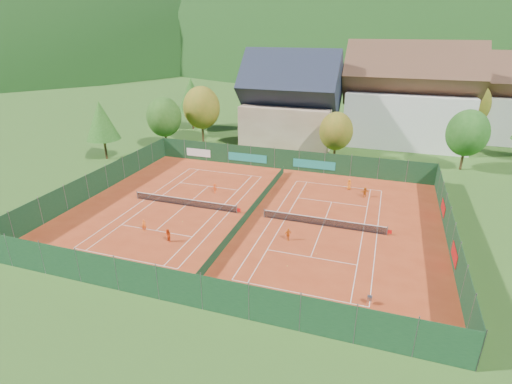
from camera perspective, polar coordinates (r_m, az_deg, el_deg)
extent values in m
plane|color=#2B5319|center=(44.06, -0.82, -3.38)|extent=(600.00, 600.00, 0.00)
cube|color=#A23517|center=(44.05, -0.82, -3.35)|extent=(40.00, 32.00, 0.01)
cube|color=white|center=(56.94, -4.52, 2.78)|extent=(10.97, 0.06, 0.00)
cube|color=white|center=(38.30, -18.44, -8.94)|extent=(10.97, 0.06, 0.00)
cube|color=white|center=(49.74, -15.66, -1.07)|extent=(0.06, 23.77, 0.00)
cube|color=white|center=(44.86, -3.86, -2.89)|extent=(0.06, 23.77, 0.00)
cube|color=white|center=(49.02, -14.33, -1.28)|extent=(0.06, 23.77, 0.00)
cube|color=white|center=(45.35, -5.47, -2.65)|extent=(0.06, 23.77, 0.00)
cube|color=white|center=(52.27, -6.82, 0.83)|extent=(8.23, 0.06, 0.00)
cube|color=white|center=(42.14, -14.12, -5.36)|extent=(8.23, 0.06, 0.00)
cube|color=white|center=(47.04, -10.07, -1.94)|extent=(0.06, 12.80, 0.00)
cube|color=white|center=(53.14, 11.62, 0.88)|extent=(10.97, 0.06, 0.00)
cube|color=white|center=(32.38, 5.88, -14.12)|extent=(10.97, 0.06, 0.00)
cube|color=white|center=(43.37, 2.33, -3.80)|extent=(0.06, 23.77, 0.00)
cube|color=white|center=(42.07, 16.90, -5.74)|extent=(0.06, 23.77, 0.00)
cube|color=white|center=(43.06, 4.08, -4.05)|extent=(0.06, 23.77, 0.00)
cube|color=white|center=(42.08, 15.04, -5.51)|extent=(0.06, 23.77, 0.00)
cube|color=white|center=(48.11, 10.76, -1.42)|extent=(8.23, 0.06, 0.00)
cube|color=white|center=(36.85, 7.81, -9.19)|extent=(8.23, 0.06, 0.00)
cube|color=white|center=(42.37, 9.49, -4.79)|extent=(0.06, 12.80, 0.00)
cylinder|color=#59595B|center=(50.05, -16.60, -0.41)|extent=(0.10, 0.10, 1.02)
cylinder|color=#59595B|center=(44.33, -2.78, -2.47)|extent=(0.10, 0.10, 1.02)
cube|color=black|center=(46.86, -10.11, -1.44)|extent=(12.80, 0.02, 0.86)
cube|color=white|center=(46.69, -10.14, -0.96)|extent=(12.80, 0.04, 0.06)
cube|color=red|center=(44.28, -2.48, -2.59)|extent=(0.40, 0.04, 0.40)
cylinder|color=#59595B|center=(43.38, 1.18, -3.04)|extent=(0.10, 0.10, 1.02)
cylinder|color=#59595B|center=(41.86, 18.23, -5.29)|extent=(0.10, 0.10, 1.02)
cube|color=black|center=(42.17, 9.53, -4.25)|extent=(12.80, 0.02, 0.86)
cube|color=white|center=(41.98, 9.57, -3.73)|extent=(12.80, 0.04, 0.06)
cube|color=red|center=(41.90, 18.56, -5.41)|extent=(0.40, 0.04, 0.40)
cube|color=#12331C|center=(43.84, -0.82, -2.77)|extent=(0.03, 28.80, 1.00)
cube|color=#13361B|center=(57.76, 4.39, 4.64)|extent=(40.00, 0.04, 3.00)
cube|color=teal|center=(59.44, -1.26, 4.93)|extent=(6.00, 0.03, 1.20)
cube|color=teal|center=(57.02, 8.27, 3.91)|extent=(6.00, 0.03, 1.20)
cube|color=silver|center=(62.47, -8.23, 5.58)|extent=(4.00, 0.03, 1.20)
cube|color=#153B1F|center=(30.75, -10.92, -13.28)|extent=(40.00, 0.04, 3.00)
cube|color=#13351B|center=(52.98, -21.73, 1.34)|extent=(0.04, 32.00, 3.00)
cube|color=#13351B|center=(41.98, 26.03, -4.96)|extent=(0.04, 32.00, 3.00)
cube|color=#B21414|center=(38.59, 26.47, -7.99)|extent=(0.03, 3.00, 1.20)
cube|color=#B21414|center=(47.50, 25.16, -2.05)|extent=(0.03, 3.00, 1.20)
cube|color=#C5AA8A|center=(71.03, 4.90, 9.74)|extent=(15.00, 12.00, 7.00)
cube|color=#1E2333|center=(69.87, 5.08, 14.94)|extent=(16.20, 12.00, 12.00)
cube|color=silver|center=(74.90, 20.55, 9.86)|extent=(20.00, 11.00, 9.00)
cube|color=brown|center=(73.80, 21.34, 15.33)|extent=(21.60, 11.00, 11.00)
cube|color=silver|center=(84.50, 30.00, 9.26)|extent=(16.00, 10.00, 8.00)
cube|color=brown|center=(83.56, 30.89, 13.56)|extent=(17.28, 10.00, 10.00)
cylinder|color=#432818|center=(69.58, -12.73, 7.21)|extent=(0.36, 0.36, 2.80)
ellipsoid|color=#275618|center=(68.65, -13.02, 10.42)|extent=(5.72, 5.72, 6.58)
cylinder|color=#442C18|center=(72.76, -7.60, 8.38)|extent=(0.36, 0.36, 3.15)
ellipsoid|color=olive|center=(71.79, -7.79, 11.86)|extent=(6.44, 6.44, 7.40)
cylinder|color=#422617|center=(82.31, -9.01, 10.10)|extent=(0.36, 0.36, 3.50)
cone|color=#215819|center=(81.38, -9.23, 13.53)|extent=(5.60, 5.60, 6.50)
cylinder|color=#422817|center=(62.46, 11.12, 5.41)|extent=(0.36, 0.36, 2.45)
ellipsoid|color=olive|center=(61.53, 11.37, 8.52)|extent=(5.01, 5.01, 5.76)
cylinder|color=#443018|center=(64.85, 27.34, 4.06)|extent=(0.36, 0.36, 2.80)
ellipsoid|color=#205618|center=(63.86, 27.98, 7.45)|extent=(5.72, 5.72, 6.58)
cylinder|color=#452E18|center=(66.62, -20.70, 5.76)|extent=(0.36, 0.36, 3.15)
cone|color=#255C1A|center=(65.56, -21.24, 9.51)|extent=(5.04, 5.04, 5.85)
cylinder|color=#432818|center=(80.38, 27.38, 7.54)|extent=(0.36, 0.36, 3.50)
ellipsoid|color=olive|center=(79.43, 28.03, 11.00)|extent=(7.15, 7.15, 8.22)
ellipsoid|color=black|center=(342.96, 17.90, 11.29)|extent=(440.00, 440.00, 242.00)
ellipsoid|color=black|center=(310.32, -31.28, 9.26)|extent=(340.00, 340.00, 204.00)
cylinder|color=slate|center=(31.92, 15.61, -14.72)|extent=(0.02, 0.02, 0.80)
cylinder|color=slate|center=(31.93, 16.16, -14.78)|extent=(0.02, 0.02, 0.80)
cylinder|color=slate|center=(32.16, 15.64, -14.40)|extent=(0.02, 0.02, 0.80)
cylinder|color=slate|center=(32.17, 16.19, -14.47)|extent=(0.02, 0.02, 0.80)
cube|color=slate|center=(31.96, 15.93, -14.38)|extent=(0.34, 0.34, 0.30)
ellipsoid|color=#CCD833|center=(31.94, 15.94, -14.33)|extent=(0.28, 0.28, 0.16)
sphere|color=#CCD833|center=(43.34, -10.46, -4.17)|extent=(0.07, 0.07, 0.07)
sphere|color=#CCD833|center=(35.38, 4.47, -10.48)|extent=(0.07, 0.07, 0.07)
sphere|color=#CCD833|center=(49.26, 2.06, -0.40)|extent=(0.07, 0.07, 0.07)
sphere|color=#CCD833|center=(52.74, 0.25, 1.22)|extent=(0.07, 0.07, 0.07)
sphere|color=#CCD833|center=(37.37, 8.60, -8.72)|extent=(0.07, 0.07, 0.07)
imported|color=orange|center=(42.14, -15.69, -4.61)|extent=(0.54, 0.47, 1.25)
imported|color=#E14814|center=(39.44, -12.47, -6.11)|extent=(0.85, 0.79, 1.40)
imported|color=#E44814|center=(49.86, -5.88, 0.52)|extent=(0.87, 0.59, 1.25)
imported|color=orange|center=(38.98, 4.60, -6.05)|extent=(0.79, 0.73, 1.30)
imported|color=orange|center=(52.03, 13.16, 1.07)|extent=(0.81, 0.72, 1.39)
imported|color=#CF6012|center=(50.21, 15.29, -0.02)|extent=(1.19, 0.97, 1.27)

